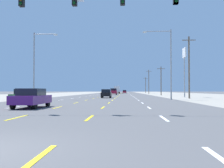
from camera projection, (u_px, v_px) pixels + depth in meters
name	position (u px, v px, depth m)	size (l,w,h in m)	color
ground_plane	(112.00, 95.00, 71.31)	(572.00, 572.00, 0.00)	#4C4C4F
lot_apron_left	(24.00, 95.00, 72.53)	(28.00, 440.00, 0.01)	gray
lot_apron_right	(204.00, 95.00, 70.08)	(28.00, 440.00, 0.01)	gray
lane_markings	(117.00, 94.00, 109.75)	(10.64, 227.60, 0.01)	white
signal_span_wire	(76.00, 25.00, 16.34)	(25.45, 0.53, 9.12)	brown
sedan_inner_left_nearest	(32.00, 98.00, 19.53)	(1.80, 4.50, 1.46)	#4C196B
sedan_far_left_near	(26.00, 96.00, 27.47)	(1.80, 4.50, 1.46)	#235B2D
hatchback_center_turn_mid	(106.00, 93.00, 46.22)	(1.72, 3.90, 1.54)	black
suv_center_turn_midfar	(114.00, 91.00, 80.02)	(1.98, 4.90, 1.98)	maroon
box_truck_center_turn_far	(117.00, 89.00, 112.36)	(2.40, 7.20, 3.23)	#B28C33
hatchback_inner_right_farther	(125.00, 92.00, 118.17)	(1.72, 3.90, 1.54)	maroon
suv_center_turn_farthest	(118.00, 91.00, 123.15)	(1.98, 4.90, 1.98)	maroon
hatchback_far_left_distant_a	(105.00, 92.00, 133.79)	(1.72, 3.90, 1.54)	white
pole_sign_right_row_1	(184.00, 59.00, 51.09)	(0.24, 2.36, 9.74)	gray
streetlight_left_row_0	(36.00, 61.00, 38.75)	(3.63, 0.26, 10.02)	gray
streetlight_right_row_0	(168.00, 59.00, 37.78)	(4.17, 0.26, 10.25)	gray
utility_pole_right_row_0	(189.00, 66.00, 42.77)	(2.20, 0.26, 10.26)	brown
utility_pole_right_row_1	(161.00, 80.00, 72.87)	(2.20, 0.26, 8.06)	brown
utility_pole_right_row_2	(149.00, 81.00, 104.08)	(2.20, 0.26, 9.66)	brown
utility_pole_right_row_3	(146.00, 85.00, 135.02)	(2.20, 0.26, 8.28)	brown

